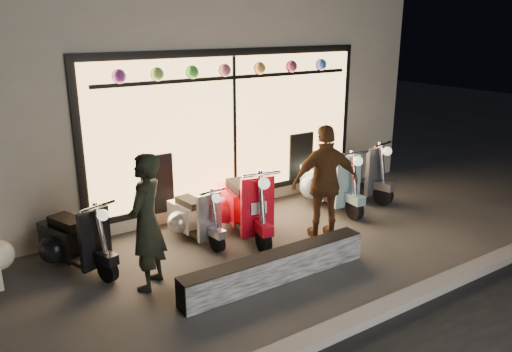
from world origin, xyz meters
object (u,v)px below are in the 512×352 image
(scooter_silver, at_px, (192,216))
(man, at_px, (147,222))
(scooter_red, at_px, (243,204))
(graffiti_barrier, at_px, (276,267))
(woman, at_px, (325,183))

(scooter_silver, xyz_separation_m, man, (-1.15, -1.07, 0.52))
(scooter_red, xyz_separation_m, man, (-1.95, -0.85, 0.42))
(graffiti_barrier, bearing_deg, woman, 26.62)
(graffiti_barrier, xyz_separation_m, scooter_red, (0.51, 1.64, 0.27))
(man, height_order, woman, woman)
(scooter_silver, bearing_deg, man, -143.63)
(graffiti_barrier, relative_size, scooter_silver, 2.16)
(man, bearing_deg, scooter_silver, 178.38)
(scooter_red, distance_m, woman, 1.39)
(graffiti_barrier, height_order, man, man)
(scooter_silver, relative_size, scooter_red, 0.78)
(scooter_red, bearing_deg, woman, -32.67)
(scooter_silver, relative_size, woman, 0.71)
(scooter_red, xyz_separation_m, woman, (0.95, -0.91, 0.44))
(woman, bearing_deg, graffiti_barrier, 47.89)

